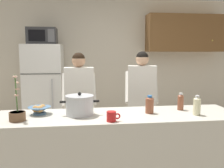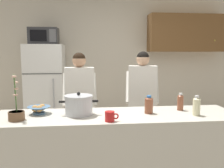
% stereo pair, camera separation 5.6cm
% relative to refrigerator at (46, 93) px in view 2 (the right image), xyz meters
% --- Properties ---
extents(back_wall_unit, '(6.00, 0.48, 2.60)m').
position_rel_refrigerator_xyz_m(back_wall_unit, '(1.28, 0.41, 0.55)').
color(back_wall_unit, beige).
rests_on(back_wall_unit, ground).
extents(kitchen_island, '(2.55, 0.68, 0.92)m').
position_rel_refrigerator_xyz_m(kitchen_island, '(1.03, -1.85, -0.39)').
color(kitchen_island, beige).
rests_on(kitchen_island, ground).
extents(refrigerator, '(0.64, 0.68, 1.70)m').
position_rel_refrigerator_xyz_m(refrigerator, '(0.00, 0.00, 0.00)').
color(refrigerator, white).
rests_on(refrigerator, ground).
extents(microwave, '(0.48, 0.37, 0.28)m').
position_rel_refrigerator_xyz_m(microwave, '(0.00, -0.02, 0.99)').
color(microwave, '#2D2D30').
rests_on(microwave, refrigerator).
extents(person_near_pot, '(0.49, 0.41, 1.57)m').
position_rel_refrigerator_xyz_m(person_near_pot, '(0.62, -0.96, 0.12)').
color(person_near_pot, black).
rests_on(person_near_pot, ground).
extents(person_by_sink, '(0.54, 0.48, 1.58)m').
position_rel_refrigerator_xyz_m(person_by_sink, '(1.52, -0.91, 0.13)').
color(person_by_sink, '#33384C').
rests_on(person_by_sink, ground).
extents(cooking_pot, '(0.40, 0.29, 0.24)m').
position_rel_refrigerator_xyz_m(cooking_pot, '(0.63, -1.82, 0.17)').
color(cooking_pot, silver).
rests_on(cooking_pot, kitchen_island).
extents(coffee_mug, '(0.13, 0.09, 0.10)m').
position_rel_refrigerator_xyz_m(coffee_mug, '(0.93, -2.10, 0.12)').
color(coffee_mug, red).
rests_on(coffee_mug, kitchen_island).
extents(bread_bowl, '(0.23, 0.23, 0.10)m').
position_rel_refrigerator_xyz_m(bread_bowl, '(0.22, -1.75, 0.12)').
color(bread_bowl, '#4C7299').
rests_on(bread_bowl, kitchen_island).
extents(bottle_near_edge, '(0.08, 0.08, 0.21)m').
position_rel_refrigerator_xyz_m(bottle_near_edge, '(1.83, -1.97, 0.17)').
color(bottle_near_edge, beige).
rests_on(bottle_near_edge, kitchen_island).
extents(bottle_mid_counter, '(0.07, 0.07, 0.19)m').
position_rel_refrigerator_xyz_m(bottle_mid_counter, '(1.75, -1.74, 0.16)').
color(bottle_mid_counter, brown).
rests_on(bottle_mid_counter, kitchen_island).
extents(bottle_far_corner, '(0.09, 0.09, 0.19)m').
position_rel_refrigerator_xyz_m(bottle_far_corner, '(1.37, -1.84, 0.16)').
color(bottle_far_corner, brown).
rests_on(bottle_far_corner, kitchen_island).
extents(potted_orchid, '(0.15, 0.15, 0.44)m').
position_rel_refrigerator_xyz_m(potted_orchid, '(0.05, -1.97, 0.13)').
color(potted_orchid, brown).
rests_on(potted_orchid, kitchen_island).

